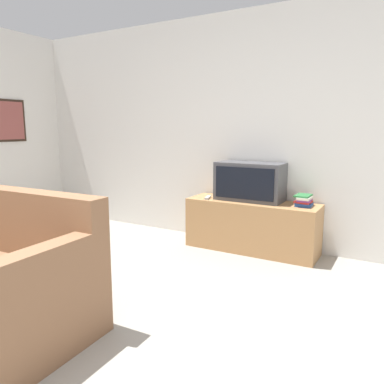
{
  "coord_description": "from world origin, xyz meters",
  "views": [
    {
      "loc": [
        1.66,
        -1.0,
        1.34
      ],
      "look_at": [
        -0.19,
        2.22,
        0.69
      ],
      "focal_mm": 35.0,
      "sensor_mm": 36.0,
      "label": 1
    }
  ],
  "objects": [
    {
      "name": "television",
      "position": [
        0.2,
        2.81,
        0.76
      ],
      "size": [
        0.73,
        0.35,
        0.42
      ],
      "color": "#4C4C51",
      "rests_on": "tv_stand"
    },
    {
      "name": "book_stack",
      "position": [
        0.8,
        2.79,
        0.61
      ],
      "size": [
        0.17,
        0.22,
        0.11
      ],
      "color": "#23478E",
      "rests_on": "tv_stand"
    },
    {
      "name": "remote_on_stand",
      "position": [
        -0.24,
        2.66,
        0.56
      ],
      "size": [
        0.08,
        0.16,
        0.02
      ],
      "rotation": [
        0.0,
        0.0,
        0.25
      ],
      "color": "#B7B7B7",
      "rests_on": "tv_stand"
    },
    {
      "name": "wall_back",
      "position": [
        0.0,
        3.03,
        1.3
      ],
      "size": [
        9.0,
        0.06,
        2.6
      ],
      "color": "white",
      "rests_on": "ground_plane"
    },
    {
      "name": "tv_stand",
      "position": [
        0.25,
        2.76,
        0.27
      ],
      "size": [
        1.42,
        0.44,
        0.55
      ],
      "color": "tan",
      "rests_on": "ground_plane"
    }
  ]
}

